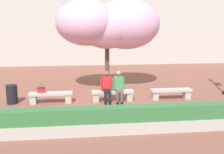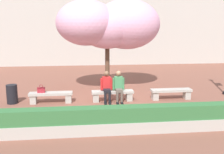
{
  "view_description": "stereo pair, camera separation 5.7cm",
  "coord_description": "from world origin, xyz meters",
  "views": [
    {
      "loc": [
        -1.25,
        -10.63,
        3.14
      ],
      "look_at": [
        0.0,
        0.2,
        1.0
      ],
      "focal_mm": 42.0,
      "sensor_mm": 36.0,
      "label": 1
    },
    {
      "loc": [
        -1.2,
        -10.63,
        3.14
      ],
      "look_at": [
        0.0,
        0.2,
        1.0
      ],
      "focal_mm": 42.0,
      "sensor_mm": 36.0,
      "label": 2
    }
  ],
  "objects": [
    {
      "name": "ground_plane",
      "position": [
        0.0,
        0.0,
        0.0
      ],
      "size": [
        100.0,
        100.0,
        0.0
      ],
      "primitive_type": "plane",
      "color": "brown"
    },
    {
      "name": "stone_bench_west_end",
      "position": [
        -2.55,
        0.0,
        0.3
      ],
      "size": [
        1.76,
        0.43,
        0.45
      ],
      "color": "#ADA89E",
      "rests_on": "ground"
    },
    {
      "name": "stone_bench_near_west",
      "position": [
        0.0,
        0.0,
        0.3
      ],
      "size": [
        1.76,
        0.43,
        0.45
      ],
      "color": "#ADA89E",
      "rests_on": "ground"
    },
    {
      "name": "stone_bench_center",
      "position": [
        2.55,
        0.0,
        0.3
      ],
      "size": [
        1.76,
        0.43,
        0.45
      ],
      "color": "#ADA89E",
      "rests_on": "ground"
    },
    {
      "name": "person_seated_left",
      "position": [
        -0.25,
        -0.05,
        0.7
      ],
      "size": [
        0.51,
        0.68,
        1.29
      ],
      "color": "black",
      "rests_on": "ground"
    },
    {
      "name": "person_seated_right",
      "position": [
        0.25,
        -0.05,
        0.7
      ],
      "size": [
        0.51,
        0.68,
        1.29
      ],
      "color": "black",
      "rests_on": "ground"
    },
    {
      "name": "handbag",
      "position": [
        -2.94,
        0.01,
        0.58
      ],
      "size": [
        0.3,
        0.15,
        0.34
      ],
      "color": "#A3232D",
      "rests_on": "stone_bench_west_end"
    },
    {
      "name": "cherry_tree_main",
      "position": [
        0.06,
        1.97,
        3.19
      ],
      "size": [
        4.97,
        3.31,
        4.41
      ],
      "color": "#513828",
      "rests_on": "ground"
    },
    {
      "name": "planter_hedge_foreground",
      "position": [
        0.0,
        -3.32,
        0.39
      ],
      "size": [
        11.69,
        0.5,
        0.8
      ],
      "color": "#ADA89E",
      "rests_on": "ground"
    },
    {
      "name": "trash_bin",
      "position": [
        -4.13,
        0.12,
        0.39
      ],
      "size": [
        0.44,
        0.44,
        0.78
      ],
      "primitive_type": "cylinder",
      "color": "black",
      "rests_on": "ground"
    }
  ]
}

